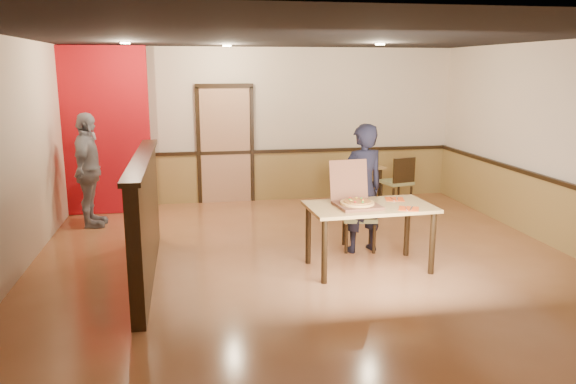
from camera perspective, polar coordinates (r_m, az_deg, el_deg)
name	(u,v)px	position (r m, az deg, el deg)	size (l,w,h in m)	color
floor	(308,260)	(7.32, 2.05, -6.92)	(7.00, 7.00, 0.00)	#BE774A
ceiling	(310,36)	(6.91, 2.23, 15.53)	(7.00, 7.00, 0.00)	black
wall_back	(268,125)	(10.40, -2.00, 6.79)	(7.00, 7.00, 0.00)	beige
wall_left	(7,161)	(7.12, -26.62, 2.82)	(7.00, 7.00, 0.00)	beige
wall_right	(562,146)	(8.45, 26.08, 4.20)	(7.00, 7.00, 0.00)	beige
wainscot_back	(269,176)	(10.51, -1.94, 1.62)	(7.00, 0.04, 0.90)	olive
chair_rail_back	(269,151)	(10.41, -1.94, 4.14)	(7.00, 0.06, 0.06)	black
wainscot_right	(553,214)	(8.60, 25.32, -2.06)	(0.04, 7.00, 0.90)	olive
chair_rail_right	(555,181)	(8.49, 25.50, 1.00)	(0.06, 7.00, 0.06)	black
back_door	(225,145)	(10.32, -6.37, 4.72)	(0.90, 0.06, 2.10)	tan
booth_partition	(145,216)	(6.78, -14.30, -2.39)	(0.20, 3.10, 1.44)	black
red_accent_panel	(101,131)	(9.90, -18.51, 5.87)	(1.60, 0.20, 2.78)	#AD0C12
spot_a	(125,43)	(8.59, -16.21, 14.34)	(0.14, 0.14, 0.02)	beige
spot_b	(227,46)	(9.28, -6.21, 14.57)	(0.14, 0.14, 0.02)	beige
spot_c	(380,44)	(8.74, 9.33, 14.62)	(0.14, 0.14, 0.02)	beige
main_table	(369,214)	(6.90, 8.28, -2.22)	(1.55, 0.94, 0.81)	tan
diner_chair	(359,213)	(7.74, 7.19, -2.09)	(0.53, 0.53, 0.91)	olive
side_chair_left	(346,184)	(9.78, 5.93, 0.77)	(0.58, 0.58, 0.84)	olive
side_chair_right	(399,180)	(10.06, 11.20, 1.19)	(0.55, 0.55, 0.92)	olive
side_table	(363,174)	(10.47, 7.60, 1.78)	(0.72, 0.72, 0.67)	tan
diner	(362,189)	(7.51, 7.53, 0.35)	(0.63, 0.42, 1.73)	black
passerby	(88,170)	(9.17, -19.61, 2.08)	(1.04, 0.43, 1.78)	gray
pizza_box	(356,201)	(6.79, 6.88, -0.87)	(0.55, 0.63, 0.52)	brown
pizza	(357,203)	(6.75, 7.05, -1.11)	(0.41, 0.41, 0.03)	#F2B358
napkin_near	(409,209)	(6.77, 12.17, -1.67)	(0.31, 0.31, 0.01)	#E2440F
napkin_far	(395,199)	(7.22, 10.77, -0.71)	(0.28, 0.28, 0.01)	#E2440F
condiment	(364,162)	(10.33, 7.71, 3.05)	(0.07, 0.07, 0.17)	#963C1B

